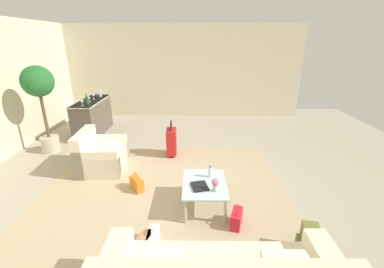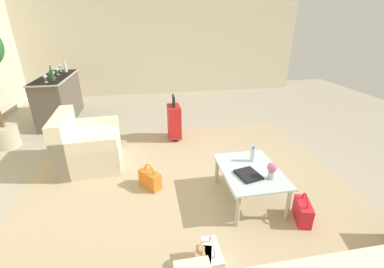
# 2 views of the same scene
# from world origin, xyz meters

# --- Properties ---
(ground_plane) EXTENTS (12.00, 12.00, 0.00)m
(ground_plane) POSITION_xyz_m (0.00, 0.00, 0.00)
(ground_plane) COLOR #A89E89
(wall_right) EXTENTS (0.12, 8.00, 3.10)m
(wall_right) POSITION_xyz_m (5.06, 0.00, 1.55)
(wall_right) COLOR beige
(wall_right) RESTS_ON ground
(area_rug) EXTENTS (5.20, 4.40, 0.01)m
(area_rug) POSITION_xyz_m (-0.60, 0.20, 0.00)
(area_rug) COLOR tan
(area_rug) RESTS_ON ground
(armchair) EXTENTS (1.04, 0.93, 0.84)m
(armchair) POSITION_xyz_m (0.90, 1.67, 0.30)
(armchair) COLOR beige
(armchair) RESTS_ON ground
(coffee_table) EXTENTS (0.94, 0.70, 0.44)m
(coffee_table) POSITION_xyz_m (-0.40, -0.50, 0.38)
(coffee_table) COLOR silver
(coffee_table) RESTS_ON ground
(water_bottle) EXTENTS (0.06, 0.06, 0.20)m
(water_bottle) POSITION_xyz_m (-0.20, -0.60, 0.53)
(water_bottle) COLOR silver
(water_bottle) RESTS_ON coffee_table
(coffee_table_book) EXTENTS (0.33, 0.29, 0.03)m
(coffee_table_book) POSITION_xyz_m (-0.52, -0.42, 0.45)
(coffee_table_book) COLOR black
(coffee_table_book) RESTS_ON coffee_table
(flower_vase) EXTENTS (0.11, 0.11, 0.21)m
(flower_vase) POSITION_xyz_m (-0.62, -0.65, 0.56)
(flower_vase) COLOR #B2B7BC
(flower_vase) RESTS_ON coffee_table
(bar_console) EXTENTS (1.72, 0.61, 0.98)m
(bar_console) POSITION_xyz_m (3.10, 2.60, 0.51)
(bar_console) COLOR brown
(bar_console) RESTS_ON ground
(wine_glass_leftmost) EXTENTS (0.08, 0.08, 0.15)m
(wine_glass_leftmost) POSITION_xyz_m (2.51, 2.58, 1.09)
(wine_glass_leftmost) COLOR silver
(wine_glass_leftmost) RESTS_ON bar_console
(wine_glass_left_of_centre) EXTENTS (0.08, 0.08, 0.15)m
(wine_glass_left_of_centre) POSITION_xyz_m (2.90, 2.56, 1.09)
(wine_glass_left_of_centre) COLOR silver
(wine_glass_left_of_centre) RESTS_ON bar_console
(wine_glass_right_of_centre) EXTENTS (0.08, 0.08, 0.15)m
(wine_glass_right_of_centre) POSITION_xyz_m (3.30, 2.58, 1.09)
(wine_glass_right_of_centre) COLOR silver
(wine_glass_right_of_centre) RESTS_ON bar_console
(wine_glass_rightmost) EXTENTS (0.08, 0.08, 0.15)m
(wine_glass_rightmost) POSITION_xyz_m (3.69, 2.62, 1.09)
(wine_glass_rightmost) COLOR silver
(wine_glass_rightmost) RESTS_ON bar_console
(wine_bottle_green) EXTENTS (0.07, 0.07, 0.30)m
(wine_bottle_green) POSITION_xyz_m (2.61, 2.49, 1.10)
(wine_bottle_green) COLOR #194C23
(wine_bottle_green) RESTS_ON bar_console
(wine_bottle_clear) EXTENTS (0.07, 0.07, 0.30)m
(wine_bottle_clear) POSITION_xyz_m (3.61, 2.49, 1.10)
(wine_bottle_clear) COLOR silver
(wine_bottle_clear) RESTS_ON bar_console
(suitcase_red) EXTENTS (0.40, 0.23, 0.85)m
(suitcase_red) POSITION_xyz_m (1.60, 0.20, 0.36)
(suitcase_red) COLOR red
(suitcase_red) RESTS_ON ground
(handbag_white) EXTENTS (0.32, 0.14, 0.36)m
(handbag_white) POSITION_xyz_m (-1.29, 0.21, 0.13)
(handbag_white) COLOR white
(handbag_white) RESTS_ON ground
(handbag_red) EXTENTS (0.35, 0.23, 0.36)m
(handbag_red) POSITION_xyz_m (-0.87, -0.96, 0.13)
(handbag_red) COLOR red
(handbag_red) RESTS_ON ground
(handbag_tan) EXTENTS (0.35, 0.23, 0.36)m
(handbag_tan) POSITION_xyz_m (-1.39, 0.31, 0.13)
(handbag_tan) COLOR tan
(handbag_tan) RESTS_ON ground
(handbag_orange) EXTENTS (0.34, 0.31, 0.36)m
(handbag_orange) POSITION_xyz_m (0.08, 0.71, 0.13)
(handbag_orange) COLOR orange
(handbag_orange) RESTS_ON ground
(backpack_olive) EXTENTS (0.34, 0.30, 0.40)m
(backpack_olive) POSITION_xyz_m (-1.40, -1.79, 0.19)
(backpack_olive) COLOR olive
(backpack_olive) RESTS_ON ground
(potted_ficus) EXTENTS (0.70, 0.70, 2.07)m
(potted_ficus) POSITION_xyz_m (1.80, 3.20, 1.46)
(potted_ficus) COLOR #BCB299
(potted_ficus) RESTS_ON ground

